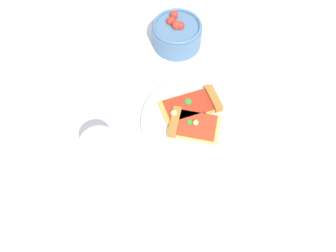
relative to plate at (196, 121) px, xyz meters
name	(u,v)px	position (x,y,z in m)	size (l,w,h in m)	color
ground_plane	(183,117)	(-0.03, -0.01, -0.01)	(2.40, 2.40, 0.00)	silver
plate	(196,121)	(0.00, 0.00, 0.00)	(0.26, 0.26, 0.01)	silver
pizza_slice_near	(195,105)	(-0.03, 0.03, 0.01)	(0.14, 0.16, 0.02)	gold
pizza_slice_far	(191,125)	(0.00, -0.02, 0.01)	(0.14, 0.12, 0.02)	#E5B256
salad_bowl	(177,34)	(-0.19, 0.18, 0.03)	(0.13, 0.13, 0.08)	#4C7299
soda_glass	(103,157)	(-0.08, -0.23, 0.05)	(0.08, 0.08, 0.13)	silver
paper_napkin	(190,222)	(0.14, -0.21, -0.01)	(0.16, 0.14, 0.00)	white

